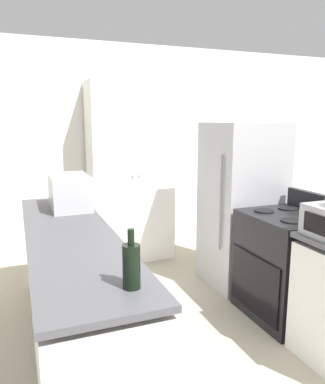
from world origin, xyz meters
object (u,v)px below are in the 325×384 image
object	(u,v)px
stove	(287,265)
microwave	(70,192)
pantry_cabinet	(130,173)
wine_bottle	(131,265)
refrigerator	(242,205)

from	to	relation	value
stove	microwave	distance (m)	2.01
pantry_cabinet	wine_bottle	xyz separation A→B (m)	(-0.79, -2.71, -0.05)
refrigerator	microwave	world-z (taller)	refrigerator
microwave	wine_bottle	size ratio (longest dim) A/B	1.85
pantry_cabinet	microwave	bearing A→B (deg)	-131.92
refrigerator	wine_bottle	bearing A→B (deg)	-135.89
stove	wine_bottle	bearing A→B (deg)	-152.48
pantry_cabinet	wine_bottle	bearing A→B (deg)	-106.37
refrigerator	microwave	bearing A→B (deg)	174.39
stove	microwave	size ratio (longest dim) A/B	1.99
wine_bottle	stove	bearing A→B (deg)	27.52
microwave	refrigerator	bearing A→B (deg)	-5.61
microwave	pantry_cabinet	bearing A→B (deg)	48.08
pantry_cabinet	refrigerator	size ratio (longest dim) A/B	1.28
pantry_cabinet	stove	world-z (taller)	pantry_cabinet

